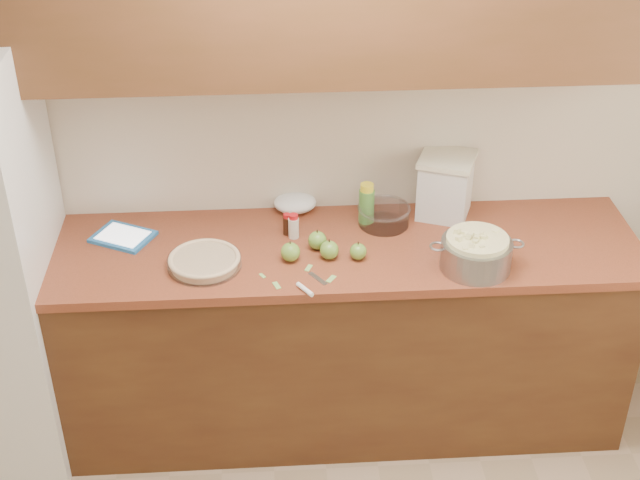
{
  "coord_description": "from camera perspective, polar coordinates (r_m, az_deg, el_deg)",
  "views": [
    {
      "loc": [
        -0.2,
        -1.6,
        2.88
      ],
      "look_at": [
        -0.01,
        1.43,
        0.98
      ],
      "focal_mm": 50.0,
      "sensor_mm": 36.0,
      "label": 1
    }
  ],
  "objects": [
    {
      "name": "room_shell",
      "position": [
        2.26,
        2.6,
        -12.43
      ],
      "size": [
        3.6,
        3.6,
        3.6
      ],
      "color": "tan",
      "rests_on": "ground"
    },
    {
      "name": "counter_run",
      "position": [
        3.92,
        0.06,
        -6.04
      ],
      "size": [
        2.64,
        0.68,
        0.92
      ],
      "color": "#503016",
      "rests_on": "ground"
    },
    {
      "name": "pie",
      "position": [
        3.54,
        -7.41,
        -1.37
      ],
      "size": [
        0.29,
        0.29,
        0.05
      ],
      "rotation": [
        0.0,
        0.0,
        0.16
      ],
      "color": "silver",
      "rests_on": "counter_run"
    },
    {
      "name": "colander",
      "position": [
        3.54,
        9.96,
        -0.83
      ],
      "size": [
        0.37,
        0.28,
        0.14
      ],
      "rotation": [
        0.0,
        0.0,
        0.06
      ],
      "color": "gray",
      "rests_on": "counter_run"
    },
    {
      "name": "flour_canister",
      "position": [
        3.84,
        8.02,
        3.5
      ],
      "size": [
        0.29,
        0.29,
        0.28
      ],
      "rotation": [
        0.0,
        0.0,
        -0.37
      ],
      "color": "silver",
      "rests_on": "counter_run"
    },
    {
      "name": "tablet",
      "position": [
        3.79,
        -12.5,
        0.21
      ],
      "size": [
        0.29,
        0.26,
        0.02
      ],
      "rotation": [
        0.0,
        0.0,
        -0.47
      ],
      "color": "#256DB3",
      "rests_on": "counter_run"
    },
    {
      "name": "paring_knife",
      "position": [
        3.39,
        -0.85,
        -3.08
      ],
      "size": [
        0.12,
        0.17,
        0.02
      ],
      "rotation": [
        0.0,
        0.0,
        0.59
      ],
      "color": "gray",
      "rests_on": "counter_run"
    },
    {
      "name": "lemon_bottle",
      "position": [
        3.78,
        3.0,
        2.34
      ],
      "size": [
        0.07,
        0.07,
        0.18
      ],
      "rotation": [
        0.0,
        0.0,
        -0.18
      ],
      "color": "#4C8C38",
      "rests_on": "counter_run"
    },
    {
      "name": "cinnamon_shaker",
      "position": [
        3.68,
        -1.7,
        0.88
      ],
      "size": [
        0.04,
        0.04,
        0.11
      ],
      "rotation": [
        0.0,
        0.0,
        -0.32
      ],
      "color": "beige",
      "rests_on": "counter_run"
    },
    {
      "name": "vanilla_bottle",
      "position": [
        3.71,
        -2.13,
        1.01
      ],
      "size": [
        0.03,
        0.03,
        0.1
      ],
      "rotation": [
        0.0,
        0.0,
        0.37
      ],
      "color": "black",
      "rests_on": "counter_run"
    },
    {
      "name": "mixing_bowl",
      "position": [
        3.78,
        4.11,
        1.62
      ],
      "size": [
        0.23,
        0.23,
        0.08
      ],
      "rotation": [
        0.0,
        0.0,
        0.19
      ],
      "color": "silver",
      "rests_on": "counter_run"
    },
    {
      "name": "paper_towel",
      "position": [
        3.88,
        -1.61,
        2.4
      ],
      "size": [
        0.19,
        0.16,
        0.08
      ],
      "primitive_type": "ellipsoid",
      "rotation": [
        0.0,
        0.0,
        0.05
      ],
      "color": "white",
      "rests_on": "counter_run"
    },
    {
      "name": "apple_left",
      "position": [
        3.54,
        -1.91,
        -0.77
      ],
      "size": [
        0.08,
        0.08,
        0.09
      ],
      "color": "olive",
      "rests_on": "counter_run"
    },
    {
      "name": "apple_center",
      "position": [
        3.61,
        -0.17,
        -0.02
      ],
      "size": [
        0.08,
        0.08,
        0.09
      ],
      "color": "olive",
      "rests_on": "counter_run"
    },
    {
      "name": "apple_front",
      "position": [
        3.55,
        0.6,
        -0.64
      ],
      "size": [
        0.08,
        0.08,
        0.09
      ],
      "color": "olive",
      "rests_on": "counter_run"
    },
    {
      "name": "apple_extra",
      "position": [
        3.56,
        2.46,
        -0.74
      ],
      "size": [
        0.07,
        0.07,
        0.08
      ],
      "color": "olive",
      "rests_on": "counter_run"
    },
    {
      "name": "peel_a",
      "position": [
        3.47,
        -3.71,
        -2.3
      ],
      "size": [
        0.03,
        0.04,
        0.0
      ],
      "primitive_type": "cube",
      "rotation": [
        0.0,
        0.0,
        2.1
      ],
      "color": "#88C15E",
      "rests_on": "counter_run"
    },
    {
      "name": "peel_b",
      "position": [
        3.45,
        0.72,
        -2.51
      ],
      "size": [
        0.05,
        0.05,
        0.0
      ],
      "primitive_type": "cube",
      "rotation": [
        0.0,
        0.0,
        0.98
      ],
      "color": "#88C15E",
      "rests_on": "counter_run"
    },
    {
      "name": "peel_c",
      "position": [
        3.51,
        -0.74,
        -1.8
      ],
      "size": [
        0.04,
        0.05,
        0.0
      ],
      "primitive_type": "cube",
      "rotation": [
        0.0,
        0.0,
        -1.99
      ],
      "color": "#88C15E",
      "rests_on": "counter_run"
    },
    {
      "name": "peel_d",
      "position": [
        3.42,
        -2.79,
        -2.92
      ],
      "size": [
        0.03,
        0.05,
        0.0
      ],
      "primitive_type": "cube",
      "rotation": [
        0.0,
        0.0,
        1.92
      ],
      "color": "#88C15E",
      "rests_on": "counter_run"
    },
    {
      "name": "peel_e",
      "position": [
        3.58,
        0.63,
        -1.1
      ],
      "size": [
        0.04,
        0.03,
        0.0
      ],
      "primitive_type": "cube",
      "rotation": [
        0.0,
        0.0,
        0.39
      ],
      "color": "#88C15E",
      "rests_on": "counter_run"
    }
  ]
}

